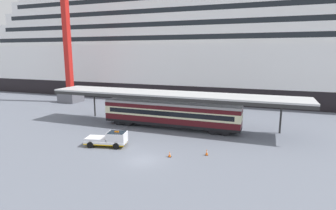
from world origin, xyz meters
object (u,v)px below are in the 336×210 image
train_carriage (170,114)px  traffic_cone_mid (207,152)px  traffic_cone_near (170,154)px  cruise_ship (189,46)px  dockside_crane (69,17)px  service_truck (110,139)px

train_carriage → traffic_cone_mid: 12.33m
traffic_cone_near → train_carriage: bearing=109.4°
train_carriage → traffic_cone_mid: bearing=-50.1°
cruise_ship → traffic_cone_mid: (15.11, -44.64, -13.00)m
cruise_ship → train_carriage: size_ratio=5.85×
cruise_ship → dockside_crane: 31.39m
service_truck → traffic_cone_near: bearing=-5.6°
cruise_ship → traffic_cone_mid: bearing=-71.3°
train_carriage → service_truck: 11.42m
traffic_cone_mid → dockside_crane: (-37.14, 23.15, 19.20)m
traffic_cone_near → service_truck: bearing=174.4°
train_carriage → service_truck: train_carriage is taller
train_carriage → service_truck: bearing=-112.3°
train_carriage → traffic_cone_near: 12.14m
train_carriage → traffic_cone_near: size_ratio=33.60×
traffic_cone_near → traffic_cone_mid: bearing=27.0°
cruise_ship → dockside_crane: dockside_crane is taller
cruise_ship → dockside_crane: bearing=-135.7°
cruise_ship → traffic_cone_mid: cruise_ship is taller
cruise_ship → dockside_crane: (-22.02, -21.49, 6.20)m
traffic_cone_near → dockside_crane: (-33.31, 25.10, 19.25)m
service_truck → dockside_crane: size_ratio=0.09×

